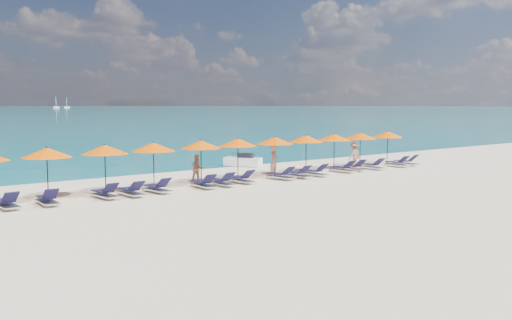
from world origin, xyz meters
TOP-DOWN VIEW (x-y plane):
  - ground at (0.00, 0.00)m, footprint 1400.00×1400.00m
  - sailboat_near at (187.19, 533.52)m, footprint 5.47×1.82m
  - sailboat_far at (176.16, 531.91)m, footprint 5.88×1.96m
  - jetski at (4.31, 9.71)m, footprint 2.03×2.52m
  - beachgoer_a at (2.53, 4.54)m, footprint 0.76×0.68m
  - beachgoer_b at (-2.28, 4.95)m, footprint 0.79×0.59m
  - beachgoer_c at (9.20, 4.55)m, footprint 1.12×0.60m
  - umbrella_1 at (-10.04, 4.45)m, footprint 2.10×2.10m
  - umbrella_2 at (-7.49, 4.44)m, footprint 2.10×2.10m
  - umbrella_3 at (-5.05, 4.45)m, footprint 2.10×2.10m
  - umbrella_4 at (-2.38, 4.45)m, footprint 2.10×2.10m
  - umbrella_5 at (-0.04, 4.48)m, footprint 2.10×2.10m
  - umbrella_6 at (2.53, 4.47)m, footprint 2.10×2.10m
  - umbrella_7 at (5.04, 4.60)m, footprint 2.10×2.10m
  - umbrella_8 at (7.45, 4.64)m, footprint 2.10×2.10m
  - umbrella_9 at (9.88, 4.67)m, footprint 2.10×2.10m
  - umbrella_10 at (12.51, 4.59)m, footprint 2.10×2.10m
  - lounger_1 at (-11.98, 3.46)m, footprint 0.64×1.71m
  - lounger_2 at (-10.47, 3.29)m, footprint 0.75×1.74m
  - lounger_3 at (-8.00, 3.35)m, footprint 0.70×1.73m
  - lounger_4 at (-6.86, 3.20)m, footprint 0.64×1.71m
  - lounger_5 at (-5.48, 3.37)m, footprint 0.76×1.75m
  - lounger_6 at (-3.04, 3.20)m, footprint 0.76×1.75m
  - lounger_7 at (-1.96, 3.24)m, footprint 0.62×1.70m
  - lounger_8 at (-0.58, 3.46)m, footprint 0.67×1.72m
  - lounger_9 at (1.94, 3.28)m, footprint 0.79×1.75m
  - lounger_10 at (3.08, 3.17)m, footprint 0.67×1.72m
  - lounger_11 at (4.37, 3.16)m, footprint 0.72×1.73m
  - lounger_12 at (6.93, 3.42)m, footprint 0.62×1.70m
  - lounger_13 at (7.98, 3.47)m, footprint 0.79×1.75m
  - lounger_14 at (9.51, 3.31)m, footprint 0.77×1.75m
  - lounger_15 at (11.87, 3.26)m, footprint 0.73×1.74m
  - lounger_16 at (13.02, 3.42)m, footprint 0.75×1.74m

SIDE VIEW (x-z plane):
  - ground at x=0.00m, z-range 0.00..0.00m
  - lounger_1 at x=-11.98m, z-range -0.09..0.56m
  - lounger_2 at x=-10.47m, z-range -0.09..0.56m
  - lounger_3 at x=-8.00m, z-range -0.09..0.56m
  - lounger_4 at x=-6.86m, z-range -0.09..0.56m
  - lounger_5 at x=-5.48m, z-range -0.09..0.56m
  - lounger_6 at x=-3.04m, z-range -0.09..0.56m
  - lounger_7 at x=-1.96m, z-range -0.09..0.56m
  - lounger_8 at x=-0.58m, z-range -0.09..0.56m
  - lounger_9 at x=1.94m, z-range -0.09..0.56m
  - lounger_10 at x=3.08m, z-range -0.09..0.56m
  - lounger_11 at x=4.37m, z-range -0.09..0.56m
  - lounger_12 at x=6.93m, z-range -0.09..0.56m
  - lounger_13 at x=7.98m, z-range -0.09..0.56m
  - lounger_14 at x=9.51m, z-range -0.09..0.56m
  - lounger_15 at x=11.87m, z-range -0.09..0.56m
  - lounger_16 at x=13.02m, z-range -0.09..0.56m
  - jetski at x=4.31m, z-range -0.08..0.78m
  - beachgoer_b at x=-2.28m, z-range 0.00..1.46m
  - beachgoer_c at x=9.20m, z-range 0.00..1.66m
  - beachgoer_a at x=2.53m, z-range 0.00..1.74m
  - sailboat_near at x=187.19m, z-range -3.98..6.04m
  - sailboat_far at x=176.16m, z-range -4.29..6.50m
  - umbrella_1 at x=-10.04m, z-range 0.88..3.16m
  - umbrella_2 at x=-7.49m, z-range 0.88..3.16m
  - umbrella_3 at x=-5.05m, z-range 0.88..3.16m
  - umbrella_4 at x=-2.38m, z-range 0.88..3.16m
  - umbrella_5 at x=-0.04m, z-range 0.88..3.16m
  - umbrella_6 at x=2.53m, z-range 0.88..3.16m
  - umbrella_7 at x=5.04m, z-range 0.88..3.16m
  - umbrella_8 at x=7.45m, z-range 0.88..3.16m
  - umbrella_9 at x=9.88m, z-range 0.88..3.16m
  - umbrella_10 at x=12.51m, z-range 0.88..3.16m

